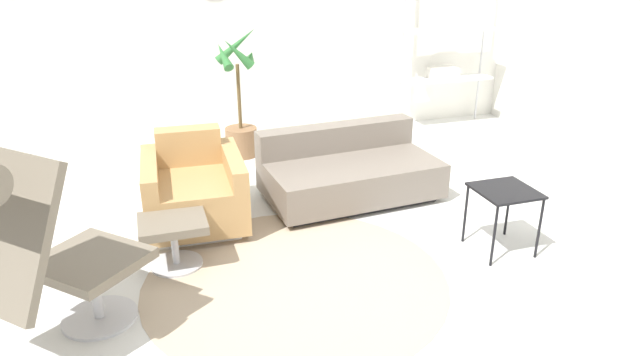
{
  "coord_description": "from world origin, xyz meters",
  "views": [
    {
      "loc": [
        -1.09,
        -3.2,
        2.09
      ],
      "look_at": [
        0.06,
        0.36,
        0.55
      ],
      "focal_mm": 32.0,
      "sensor_mm": 36.0,
      "label": 1
    }
  ],
  "objects_px": {
    "lounge_chair": "(29,234)",
    "shelf_unit": "(445,52)",
    "side_table": "(505,197)",
    "armchair_red": "(194,192)",
    "couch_low": "(349,173)",
    "potted_plant": "(240,115)",
    "ottoman": "(173,232)"
  },
  "relations": [
    {
      "from": "lounge_chair",
      "to": "armchair_red",
      "type": "distance_m",
      "value": 1.71
    },
    {
      "from": "armchair_red",
      "to": "shelf_unit",
      "type": "relative_size",
      "value": 0.47
    },
    {
      "from": "couch_low",
      "to": "shelf_unit",
      "type": "height_order",
      "value": "shelf_unit"
    },
    {
      "from": "couch_low",
      "to": "potted_plant",
      "type": "xyz_separation_m",
      "value": [
        -0.7,
        1.34,
        0.22
      ]
    },
    {
      "from": "armchair_red",
      "to": "side_table",
      "type": "xyz_separation_m",
      "value": [
        2.07,
        -1.12,
        0.15
      ]
    },
    {
      "from": "couch_low",
      "to": "side_table",
      "type": "height_order",
      "value": "couch_low"
    },
    {
      "from": "armchair_red",
      "to": "couch_low",
      "type": "distance_m",
      "value": 1.36
    },
    {
      "from": "armchair_red",
      "to": "couch_low",
      "type": "height_order",
      "value": "armchair_red"
    },
    {
      "from": "ottoman",
      "to": "armchair_red",
      "type": "bearing_deg",
      "value": 71.29
    },
    {
      "from": "armchair_red",
      "to": "potted_plant",
      "type": "relative_size",
      "value": 0.67
    },
    {
      "from": "shelf_unit",
      "to": "potted_plant",
      "type": "bearing_deg",
      "value": -172.59
    },
    {
      "from": "couch_low",
      "to": "side_table",
      "type": "bearing_deg",
      "value": 115.34
    },
    {
      "from": "armchair_red",
      "to": "ottoman",
      "type": "bearing_deg",
      "value": 73.46
    },
    {
      "from": "potted_plant",
      "to": "shelf_unit",
      "type": "height_order",
      "value": "shelf_unit"
    },
    {
      "from": "lounge_chair",
      "to": "potted_plant",
      "type": "height_order",
      "value": "potted_plant"
    },
    {
      "from": "couch_low",
      "to": "shelf_unit",
      "type": "bearing_deg",
      "value": -142.08
    },
    {
      "from": "lounge_chair",
      "to": "shelf_unit",
      "type": "xyz_separation_m",
      "value": [
        4.13,
        3.15,
        0.17
      ]
    },
    {
      "from": "couch_low",
      "to": "potted_plant",
      "type": "relative_size",
      "value": 1.16
    },
    {
      "from": "potted_plant",
      "to": "shelf_unit",
      "type": "relative_size",
      "value": 0.7
    },
    {
      "from": "shelf_unit",
      "to": "side_table",
      "type": "bearing_deg",
      "value": -110.95
    },
    {
      "from": "lounge_chair",
      "to": "side_table",
      "type": "distance_m",
      "value": 3.03
    },
    {
      "from": "side_table",
      "to": "potted_plant",
      "type": "xyz_separation_m",
      "value": [
        -1.42,
        2.59,
        0.02
      ]
    },
    {
      "from": "lounge_chair",
      "to": "ottoman",
      "type": "xyz_separation_m",
      "value": [
        0.73,
        0.72,
        -0.47
      ]
    },
    {
      "from": "lounge_chair",
      "to": "armchair_red",
      "type": "bearing_deg",
      "value": 100.28
    },
    {
      "from": "lounge_chair",
      "to": "shelf_unit",
      "type": "height_order",
      "value": "shelf_unit"
    },
    {
      "from": "side_table",
      "to": "shelf_unit",
      "type": "relative_size",
      "value": 0.25
    },
    {
      "from": "couch_low",
      "to": "lounge_chair",
      "type": "bearing_deg",
      "value": 28.28
    },
    {
      "from": "side_table",
      "to": "lounge_chair",
      "type": "bearing_deg",
      "value": -175.67
    },
    {
      "from": "lounge_chair",
      "to": "side_table",
      "type": "height_order",
      "value": "lounge_chair"
    },
    {
      "from": "armchair_red",
      "to": "couch_low",
      "type": "relative_size",
      "value": 0.58
    },
    {
      "from": "potted_plant",
      "to": "couch_low",
      "type": "bearing_deg",
      "value": -62.31
    },
    {
      "from": "couch_low",
      "to": "armchair_red",
      "type": "bearing_deg",
      "value": 0.83
    }
  ]
}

